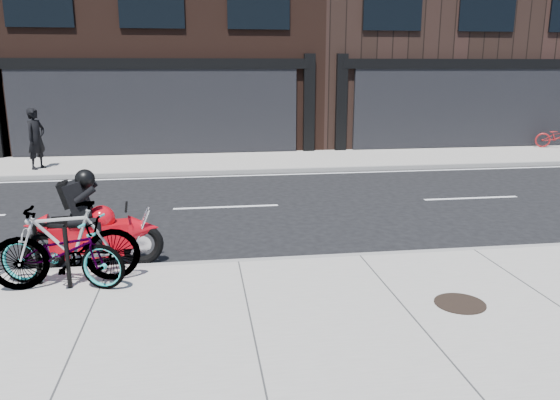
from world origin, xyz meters
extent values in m
plane|color=black|center=(0.00, 0.00, 0.00)|extent=(120.00, 120.00, 0.00)
cube|color=gray|center=(0.00, -5.00, 0.07)|extent=(60.00, 6.00, 0.13)
cube|color=gray|center=(0.00, 7.75, 0.07)|extent=(60.00, 3.50, 0.13)
cylinder|color=black|center=(-2.87, -2.50, 0.58)|extent=(0.06, 0.06, 0.89)
cylinder|color=black|center=(-2.42, -2.70, 0.58)|extent=(0.06, 0.06, 0.89)
cylinder|color=black|center=(-2.64, -2.60, 1.02)|extent=(0.47, 0.25, 0.06)
imported|color=gray|center=(-2.52, -2.60, 0.63)|extent=(2.02, 1.24, 1.00)
imported|color=gray|center=(-2.44, -2.60, 0.73)|extent=(2.07, 0.89, 1.20)
torus|color=black|center=(-1.53, -1.52, 0.33)|extent=(0.70, 0.22, 0.69)
torus|color=black|center=(-3.01, -1.68, 0.33)|extent=(0.70, 0.22, 0.69)
cube|color=#B90812|center=(-2.28, -1.60, 0.54)|extent=(1.29, 0.53, 0.40)
cone|color=#B90812|center=(-1.49, -1.52, 0.61)|extent=(0.52, 0.51, 0.46)
sphere|color=#B90812|center=(-2.12, -1.58, 0.81)|extent=(0.42, 0.42, 0.42)
cube|color=black|center=(-2.59, -1.63, 0.79)|extent=(0.60, 0.35, 0.13)
cylinder|color=silver|center=(-2.87, -1.47, 0.31)|extent=(0.58, 0.15, 0.09)
cube|color=black|center=(-2.44, -1.62, 1.15)|extent=(0.45, 0.42, 0.61)
cube|color=black|center=(-2.61, -1.63, 1.23)|extent=(0.28, 0.34, 0.42)
sphere|color=black|center=(-2.32, -1.60, 1.46)|extent=(0.30, 0.30, 0.30)
imported|color=black|center=(-5.42, 7.02, 1.04)|extent=(0.70, 0.79, 1.83)
imported|color=maroon|center=(12.96, 8.75, 0.56)|extent=(1.75, 1.15, 0.87)
cylinder|color=black|center=(2.75, -4.01, 0.14)|extent=(0.68, 0.68, 0.02)
camera|label=1|loc=(-0.53, -10.20, 3.15)|focal=35.00mm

